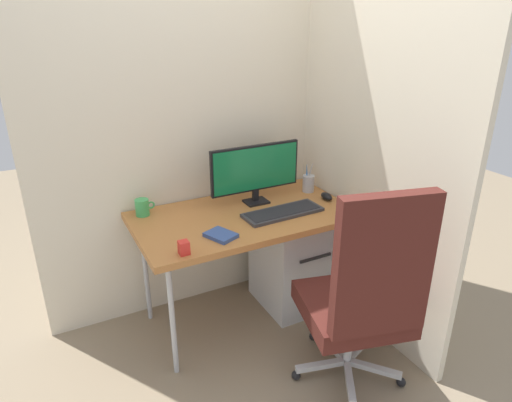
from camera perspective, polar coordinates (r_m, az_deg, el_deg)
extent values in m
plane|color=gray|center=(3.00, -1.40, -14.35)|extent=(8.00, 8.00, 0.00)
cube|color=beige|center=(2.78, -5.30, 14.13)|extent=(2.26, 0.04, 2.80)
cube|color=beige|center=(2.68, 12.96, 13.35)|extent=(0.04, 1.69, 2.80)
cube|color=#B27038|center=(2.64, -1.54, -2.02)|extent=(1.27, 0.71, 0.04)
cylinder|color=#B2B5BA|center=(2.44, -10.57, -14.60)|extent=(0.03, 0.03, 0.69)
cylinder|color=#B2B5BA|center=(2.88, 10.90, -8.40)|extent=(0.03, 0.03, 0.69)
cylinder|color=#B2B5BA|center=(2.88, -13.84, -8.69)|extent=(0.03, 0.03, 0.69)
cylinder|color=#B2B5BA|center=(3.25, 5.17, -4.21)|extent=(0.03, 0.03, 0.69)
sphere|color=black|center=(2.58, 5.05, -21.21)|extent=(0.05, 0.05, 0.05)
cube|color=silver|center=(2.59, 8.33, -19.94)|extent=(0.29, 0.11, 0.03)
cube|color=silver|center=(2.53, 11.80, -21.46)|extent=(0.19, 0.26, 0.03)
sphere|color=black|center=(2.65, 17.96, -21.05)|extent=(0.05, 0.05, 0.05)
cube|color=silver|center=(2.63, 14.74, -19.87)|extent=(0.21, 0.25, 0.03)
sphere|color=black|center=(2.87, 14.44, -16.69)|extent=(0.05, 0.05, 0.05)
cube|color=silver|center=(2.74, 13.06, -17.61)|extent=(0.28, 0.14, 0.03)
sphere|color=black|center=(2.83, 7.30, -16.69)|extent=(0.05, 0.05, 0.05)
cube|color=silver|center=(2.72, 9.32, -17.63)|extent=(0.05, 0.29, 0.03)
cylinder|color=silver|center=(2.54, 11.73, -16.66)|extent=(0.04, 0.04, 0.28)
cube|color=#4C1E19|center=(2.42, 12.10, -13.14)|extent=(0.61, 0.60, 0.10)
cube|color=#4C1E19|center=(2.03, 15.87, -8.03)|extent=(0.45, 0.18, 0.68)
cube|color=silver|center=(2.99, 4.86, -7.34)|extent=(0.44, 0.46, 0.64)
cube|color=#262628|center=(2.76, 7.57, -7.18)|extent=(0.22, 0.01, 0.02)
cube|color=black|center=(2.79, 0.02, -0.08)|extent=(0.14, 0.11, 0.01)
cube|color=black|center=(2.78, -0.08, 0.87)|extent=(0.04, 0.02, 0.08)
cube|color=black|center=(2.72, -0.10, 4.22)|extent=(0.58, 0.02, 0.28)
cube|color=#14723F|center=(2.71, 0.04, 4.14)|extent=(0.56, 0.01, 0.26)
cube|color=#333338|center=(2.63, 3.42, -1.45)|extent=(0.48, 0.19, 0.02)
cube|color=black|center=(2.63, 3.43, -1.24)|extent=(0.44, 0.15, 0.00)
ellipsoid|color=black|center=(2.86, 8.95, 0.59)|extent=(0.06, 0.11, 0.04)
cylinder|color=#B2B5BA|center=(2.97, 6.68, 2.22)|extent=(0.08, 0.08, 0.11)
cylinder|color=#B2B5BA|center=(2.94, 6.61, 3.44)|extent=(0.03, 0.01, 0.14)
cylinder|color=#B2B5BA|center=(2.95, 6.87, 3.49)|extent=(0.03, 0.01, 0.14)
torus|color=black|center=(2.96, 6.69, 2.40)|extent=(0.03, 0.04, 0.01)
cylinder|color=#337FD8|center=(2.96, 6.47, 3.25)|extent=(0.02, 0.02, 0.15)
cube|color=#334C8C|center=(2.37, -4.50, -4.35)|extent=(0.17, 0.19, 0.02)
cylinder|color=#3FAD59|center=(2.68, -14.26, -0.80)|extent=(0.08, 0.08, 0.10)
torus|color=#3FAD59|center=(2.69, -13.21, -0.51)|extent=(0.05, 0.01, 0.05)
cube|color=red|center=(2.22, -9.15, -5.88)|extent=(0.05, 0.05, 0.07)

